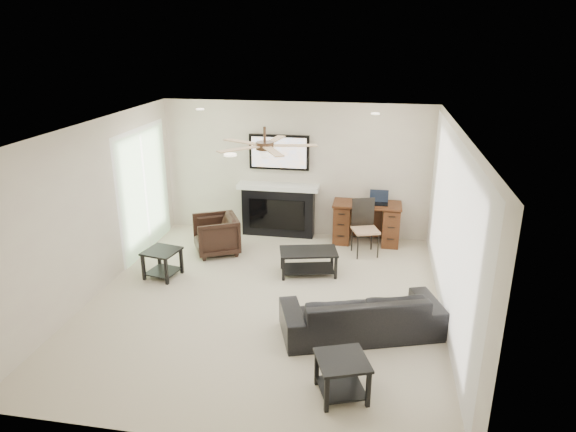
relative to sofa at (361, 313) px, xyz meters
name	(u,v)px	position (x,y,z in m)	size (l,w,h in m)	color
room_shell	(279,188)	(-1.19, 0.68, 1.39)	(5.50, 5.54, 2.52)	beige
sofa	(361,313)	(0.00, 0.00, 0.00)	(2.01, 0.79, 0.59)	black
armchair	(216,235)	(-2.60, 2.15, 0.04)	(0.72, 0.74, 0.67)	black
coffee_table	(308,262)	(-0.90, 1.60, -0.09)	(0.90, 0.50, 0.40)	black
end_table_near	(342,377)	(-0.15, -1.25, -0.07)	(0.52, 0.52, 0.45)	black
end_table_left	(163,263)	(-3.15, 1.10, -0.07)	(0.50, 0.50, 0.45)	black
fireplace_unit	(278,187)	(-1.70, 3.18, 0.66)	(1.52, 0.34, 1.91)	black
desk	(366,223)	(-0.04, 3.08, 0.09)	(1.22, 0.56, 0.76)	#3A190E
desk_chair	(366,228)	(-0.04, 2.53, 0.19)	(0.42, 0.44, 0.97)	black
laptop	(379,198)	(0.16, 3.06, 0.58)	(0.33, 0.24, 0.23)	black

